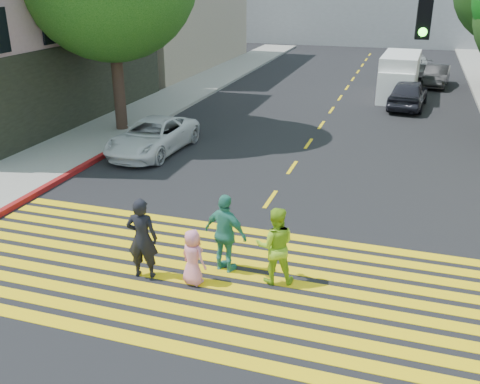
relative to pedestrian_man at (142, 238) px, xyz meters
The scene contains 14 objects.
ground 2.03m from the pedestrian_man, 29.56° to the right, with size 120.00×120.00×0.00m, color black.
sidewalk_left 22.24m from the pedestrian_man, 108.19° to the left, with size 3.00×40.00×0.15m, color gray.
curb_red 7.44m from the pedestrian_man, 136.22° to the left, with size 0.20×8.00×0.16m, color maroon.
crosswalk 1.86m from the pedestrian_man, 13.96° to the left, with size 13.40×5.30×0.01m.
lane_line 21.69m from the pedestrian_man, 85.86° to the left, with size 0.12×34.40×0.01m.
pedestrian_man is the anchor object (origin of this frame).
pedestrian_woman 2.90m from the pedestrian_man, 13.26° to the left, with size 0.85×0.66×1.75m, color #8CC121.
pedestrian_child 1.20m from the pedestrian_man, ahead, with size 0.62×0.40×1.27m, color pink.
pedestrian_extra 1.83m from the pedestrian_man, 25.59° to the left, with size 1.08×0.45×1.85m, color teal.
white_sedan 9.08m from the pedestrian_man, 115.05° to the left, with size 2.09×4.52×1.26m, color silver.
dark_car_near 19.44m from the pedestrian_man, 74.77° to the left, with size 1.71×4.25×1.45m, color black.
silver_car 29.25m from the pedestrian_man, 79.90° to the left, with size 1.99×4.90×1.42m, color #ADADAD.
dark_car_parked 26.05m from the pedestrian_man, 75.37° to the left, with size 1.32×3.79×1.25m, color black.
white_van 21.59m from the pedestrian_man, 77.91° to the left, with size 2.04×5.00×2.33m.
Camera 1 is at (3.64, -8.36, 6.26)m, focal length 40.00 mm.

